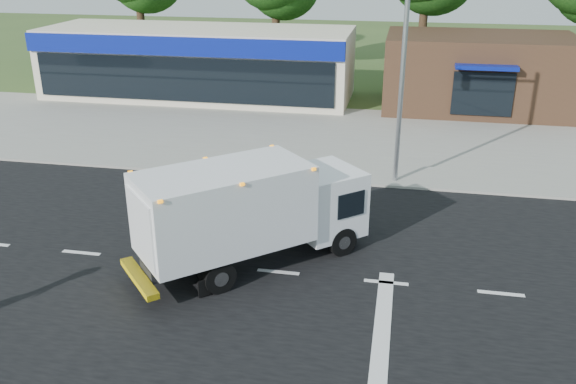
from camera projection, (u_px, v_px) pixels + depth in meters
name	position (u px, v px, depth m)	size (l,w,h in m)	color
ground	(278.00, 272.00, 17.10)	(120.00, 120.00, 0.00)	#385123
road_asphalt	(278.00, 272.00, 17.09)	(60.00, 14.00, 0.02)	black
sidewalk	(320.00, 171.00, 24.52)	(60.00, 2.40, 0.12)	gray
parking_apron	(337.00, 131.00, 29.81)	(60.00, 9.00, 0.02)	gray
lane_markings	(319.00, 303.00, 15.63)	(55.20, 7.00, 0.01)	silver
ems_box_truck	(249.00, 208.00, 16.88)	(6.53, 6.16, 3.05)	black
retail_strip_mall	(198.00, 62.00, 36.02)	(18.00, 6.20, 4.00)	beige
brown_storefront	(478.00, 73.00, 33.25)	(10.00, 6.70, 4.00)	#382316
traffic_signal_pole	(385.00, 53.00, 21.72)	(3.51, 0.25, 8.00)	gray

